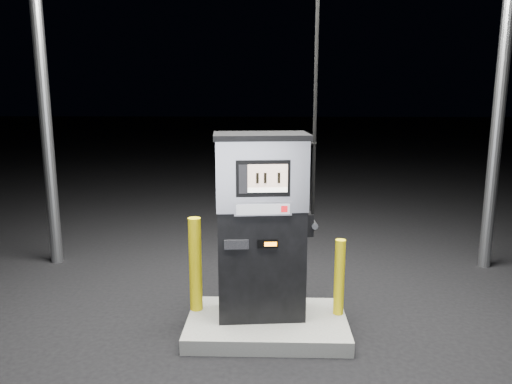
{
  "coord_description": "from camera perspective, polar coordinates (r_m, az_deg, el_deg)",
  "views": [
    {
      "loc": [
        0.03,
        -4.66,
        2.41
      ],
      "look_at": [
        -0.11,
        0.0,
        1.44
      ],
      "focal_mm": 35.0,
      "sensor_mm": 36.0,
      "label": 1
    }
  ],
  "objects": [
    {
      "name": "bollard_right",
      "position": [
        5.18,
        9.5,
        -9.58
      ],
      "size": [
        0.14,
        0.14,
        0.79
      ],
      "primitive_type": "cylinder",
      "rotation": [
        0.0,
        0.0,
        0.37
      ],
      "color": "yellow",
      "rests_on": "pump_island"
    },
    {
      "name": "pump_island",
      "position": [
        5.22,
        1.26,
        -14.9
      ],
      "size": [
        1.6,
        1.0,
        0.15
      ],
      "primitive_type": "cube",
      "color": "#60605C",
      "rests_on": "ground"
    },
    {
      "name": "fuel_dispenser",
      "position": [
        4.94,
        0.61,
        -3.7
      ],
      "size": [
        1.04,
        0.63,
        3.83
      ],
      "rotation": [
        0.0,
        0.0,
        0.1
      ],
      "color": "black",
      "rests_on": "pump_island"
    },
    {
      "name": "ground",
      "position": [
        5.25,
        1.26,
        -15.63
      ],
      "size": [
        80.0,
        80.0,
        0.0
      ],
      "primitive_type": "plane",
      "color": "black",
      "rests_on": "ground"
    },
    {
      "name": "bollard_left",
      "position": [
        5.21,
        -6.94,
        -8.21
      ],
      "size": [
        0.17,
        0.17,
        0.98
      ],
      "primitive_type": "cylinder",
      "rotation": [
        0.0,
        0.0,
        -0.36
      ],
      "color": "yellow",
      "rests_on": "pump_island"
    }
  ]
}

